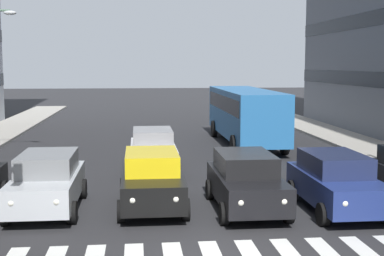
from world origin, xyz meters
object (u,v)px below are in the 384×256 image
Objects in this scene: car_row2_0 at (153,150)px; car_3 at (152,179)px; car_2 at (246,181)px; car_1 at (336,182)px; bus_behind_traffic at (245,111)px; car_4 at (47,181)px.

car_3 is at bearing 88.01° from car_row2_0.
car_row2_0 is (2.61, -6.29, 0.00)m from car_2.
car_1 and car_3 have the same top height.
bus_behind_traffic reaches higher than car_2.
bus_behind_traffic reaches higher than car_3.
car_3 is at bearing -9.24° from car_1.
car_4 is at bearing 59.95° from car_row2_0.
car_1 and car_row2_0 have the same top height.
car_3 is 1.00× the size of car_4.
car_3 and car_row2_0 have the same top height.
car_2 is at bearing 174.78° from car_4.
car_2 is at bearing 169.18° from car_3.
car_row2_0 is at bearing 53.68° from bus_behind_traffic.
car_1 is at bearing 170.76° from car_3.
car_1 is 1.00× the size of car_2.
car_1 is 5.54m from car_3.
bus_behind_traffic is (0.00, -13.81, 0.97)m from car_1.
car_row2_0 is at bearing -51.60° from car_1.
car_2 and car_3 have the same top height.
car_1 is 2.68m from car_2.
car_1 is at bearing 128.40° from car_row2_0.
car_4 is 1.00× the size of car_row2_0.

